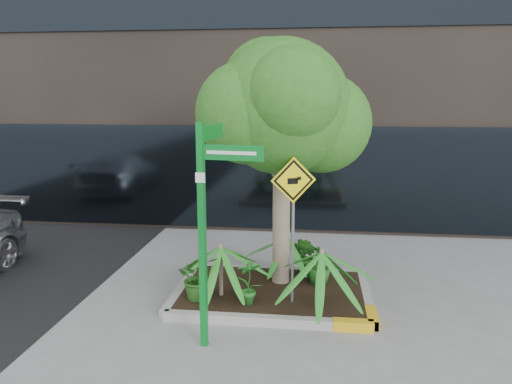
# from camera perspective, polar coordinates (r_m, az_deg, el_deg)

# --- Properties ---
(ground) EXTENTS (80.00, 80.00, 0.00)m
(ground) POSITION_cam_1_polar(r_m,az_deg,el_deg) (8.59, 0.37, -12.61)
(ground) COLOR gray
(ground) RESTS_ON ground
(planter) EXTENTS (3.35, 2.36, 0.15)m
(planter) POSITION_cam_1_polar(r_m,az_deg,el_deg) (8.78, 2.11, -11.36)
(planter) COLOR #9E9E99
(planter) RESTS_ON ground
(tree) EXTENTS (2.96, 2.63, 4.44)m
(tree) POSITION_cam_1_polar(r_m,az_deg,el_deg) (8.53, 3.03, 9.68)
(tree) COLOR gray
(tree) RESTS_ON ground
(palm_front) EXTENTS (1.11, 1.11, 1.23)m
(palm_front) POSITION_cam_1_polar(r_m,az_deg,el_deg) (7.75, 7.52, -6.89)
(palm_front) COLOR gray
(palm_front) RESTS_ON ground
(palm_left) EXTENTS (1.00, 1.00, 1.12)m
(palm_left) POSITION_cam_1_polar(r_m,az_deg,el_deg) (8.28, -4.07, -6.29)
(palm_left) COLOR gray
(palm_left) RESTS_ON ground
(palm_back) EXTENTS (0.87, 0.87, 0.97)m
(palm_back) POSITION_cam_1_polar(r_m,az_deg,el_deg) (9.19, 3.65, -5.23)
(palm_back) COLOR gray
(palm_back) RESTS_ON ground
(shrub_a) EXTENTS (0.87, 0.87, 0.76)m
(shrub_a) POSITION_cam_1_polar(r_m,az_deg,el_deg) (8.30, -6.51, -9.60)
(shrub_a) COLOR #235317
(shrub_a) RESTS_ON planter
(shrub_b) EXTENTS (0.57, 0.57, 0.72)m
(shrub_b) POSITION_cam_1_polar(r_m,az_deg,el_deg) (8.95, 7.23, -8.20)
(shrub_b) COLOR #22661E
(shrub_b) RESTS_ON planter
(shrub_c) EXTENTS (0.51, 0.51, 0.75)m
(shrub_c) POSITION_cam_1_polar(r_m,az_deg,el_deg) (8.07, -0.78, -10.16)
(shrub_c) COLOR #247524
(shrub_c) RESTS_ON planter
(shrub_d) EXTENTS (0.57, 0.57, 0.77)m
(shrub_d) POSITION_cam_1_polar(r_m,az_deg,el_deg) (9.24, 5.77, -7.40)
(shrub_d) COLOR #235F1B
(shrub_d) RESTS_ON planter
(street_sign_post) EXTENTS (0.91, 0.99, 3.11)m
(street_sign_post) POSITION_cam_1_polar(r_m,az_deg,el_deg) (6.70, -5.55, -2.16)
(street_sign_post) COLOR #0B7C27
(street_sign_post) RESTS_ON ground
(cattle_sign) EXTENTS (0.69, 0.26, 2.36)m
(cattle_sign) POSITION_cam_1_polar(r_m,az_deg,el_deg) (7.82, 4.27, -1.54)
(cattle_sign) COLOR slate
(cattle_sign) RESTS_ON ground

